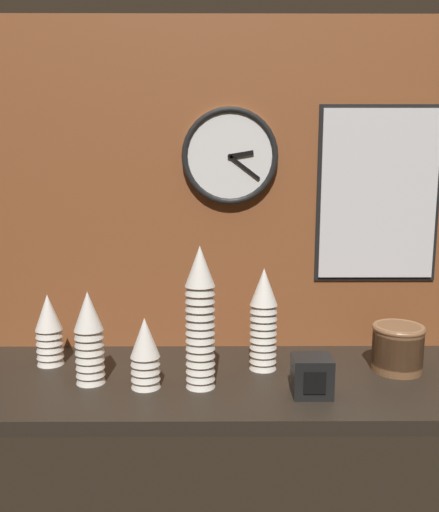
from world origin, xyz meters
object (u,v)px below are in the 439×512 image
(cup_stack_center_right, at_px, (263,319))
(cup_stack_center, at_px, (200,318))
(wall_clock, at_px, (230,156))
(cup_stack_far_left, at_px, (49,330))
(cup_stack_left, at_px, (89,338))
(napkin_dispenser, at_px, (312,376))
(cup_stack_center_left, at_px, (145,353))
(bowl_stack_far_right, at_px, (398,347))
(menu_board, at_px, (378,195))

(cup_stack_center_right, bearing_deg, cup_stack_center, -144.45)
(cup_stack_center, distance_m, wall_clock, 0.54)
(cup_stack_center_right, height_order, wall_clock, wall_clock)
(cup_stack_center, height_order, cup_stack_far_left, cup_stack_center)
(cup_stack_left, relative_size, napkin_dispenser, 2.49)
(cup_stack_center_left, relative_size, napkin_dispenser, 1.87)
(bowl_stack_far_right, bearing_deg, cup_stack_center_left, -170.98)
(cup_stack_far_left, bearing_deg, wall_clock, 14.47)
(napkin_dispenser, bearing_deg, bowl_stack_far_right, 30.88)
(cup_stack_center_left, xyz_separation_m, bowl_stack_far_right, (0.73, 0.12, -0.03))
(cup_stack_center_left, distance_m, cup_stack_far_left, 0.36)
(cup_stack_center, xyz_separation_m, wall_clock, (0.09, 0.31, 0.43))
(cup_stack_center, xyz_separation_m, napkin_dispenser, (0.30, -0.06, -0.14))
(bowl_stack_far_right, relative_size, wall_clock, 0.50)
(cup_stack_left, height_order, cup_stack_center_right, cup_stack_center_right)
(napkin_dispenser, bearing_deg, cup_stack_far_left, 163.51)
(cup_stack_left, xyz_separation_m, wall_clock, (0.39, 0.28, 0.50))
(wall_clock, bearing_deg, cup_stack_center_right, -62.14)
(menu_board, distance_m, napkin_dispenser, 0.64)
(cup_stack_left, bearing_deg, cup_stack_far_left, 137.86)
(cup_stack_left, height_order, cup_stack_center_left, cup_stack_left)
(cup_stack_left, relative_size, cup_stack_center, 0.67)
(cup_stack_center_right, xyz_separation_m, napkin_dispenser, (0.11, -0.19, -0.10))
(cup_stack_left, distance_m, napkin_dispenser, 0.62)
(wall_clock, bearing_deg, cup_stack_far_left, -165.53)
(cup_stack_left, bearing_deg, cup_stack_center, -5.46)
(cup_stack_left, bearing_deg, cup_stack_center_left, -11.38)
(cup_stack_center, relative_size, wall_clock, 1.30)
(cup_stack_center, distance_m, cup_stack_center_right, 0.23)
(cup_stack_center, height_order, menu_board, menu_board)
(cup_stack_center, height_order, wall_clock, wall_clock)
(cup_stack_center, height_order, bowl_stack_far_right, cup_stack_center)
(cup_stack_left, relative_size, cup_stack_center_right, 0.86)
(cup_stack_left, bearing_deg, menu_board, 18.52)
(cup_stack_left, bearing_deg, wall_clock, 35.52)
(cup_stack_far_left, relative_size, napkin_dispenser, 2.08)
(bowl_stack_far_right, height_order, menu_board, menu_board)
(cup_stack_center, bearing_deg, wall_clock, 74.50)
(bowl_stack_far_right, bearing_deg, menu_board, 94.95)
(menu_board, bearing_deg, cup_stack_center, -150.21)
(cup_stack_left, distance_m, menu_board, 0.99)
(cup_stack_left, relative_size, bowl_stack_far_right, 1.72)
(cup_stack_center_right, bearing_deg, bowl_stack_far_right, -2.46)
(cup_stack_center, relative_size, cup_stack_far_left, 1.80)
(cup_stack_center, height_order, napkin_dispenser, cup_stack_center)
(cup_stack_center_right, bearing_deg, cup_stack_left, -168.41)
(cup_stack_far_left, bearing_deg, cup_stack_center_right, -3.49)
(cup_stack_center_right, bearing_deg, wall_clock, 117.86)
(cup_stack_far_left, xyz_separation_m, wall_clock, (0.55, 0.14, 0.52))
(cup_stack_center, xyz_separation_m, cup_stack_far_left, (-0.46, 0.17, -0.09))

